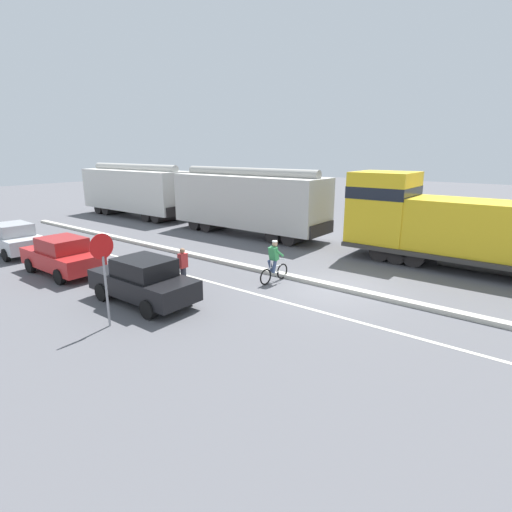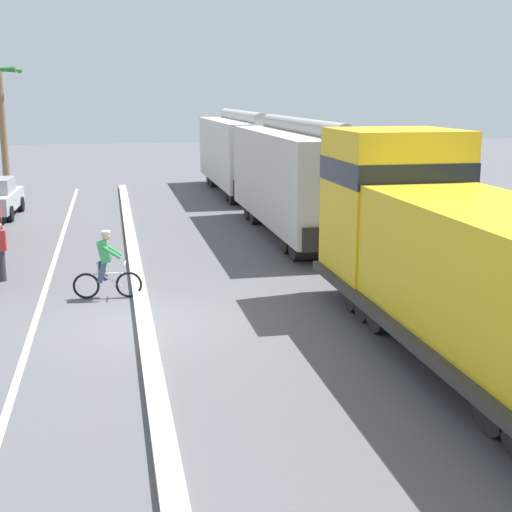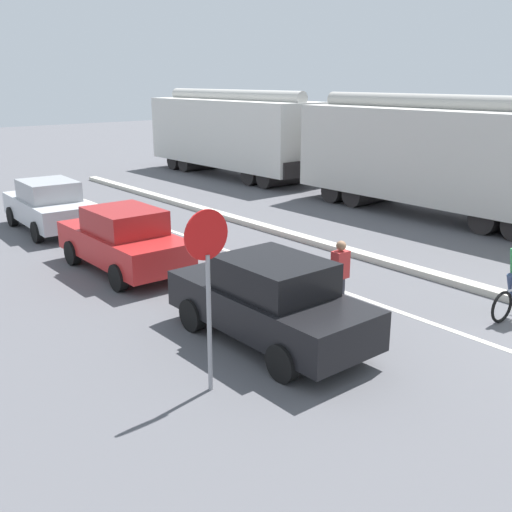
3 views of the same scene
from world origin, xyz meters
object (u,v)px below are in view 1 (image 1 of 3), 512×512
(hopper_car_middle, at_px, (135,191))
(parked_car_silver, at_px, (13,239))
(cyclist, at_px, (274,263))
(hopper_car_lead, at_px, (248,202))
(parked_car_black, at_px, (143,280))
(parked_car_red, at_px, (62,256))
(pedestrian_by_cars, at_px, (183,268))
(locomotive, at_px, (460,229))
(stop_sign, at_px, (103,262))

(hopper_car_middle, bearing_deg, parked_car_silver, -155.35)
(cyclist, bearing_deg, hopper_car_lead, 45.08)
(parked_car_black, bearing_deg, parked_car_red, 90.43)
(cyclist, xyz_separation_m, pedestrian_by_cars, (-2.81, 2.28, 0.03))
(parked_car_red, bearing_deg, parked_car_silver, 88.31)
(hopper_car_lead, xyz_separation_m, parked_car_red, (-11.46, 1.08, -1.26))
(parked_car_black, height_order, parked_car_red, same)
(parked_car_black, bearing_deg, parked_car_silver, 89.39)
(locomotive, height_order, parked_car_red, locomotive)
(parked_car_red, height_order, parked_car_silver, same)
(locomotive, height_order, pedestrian_by_cars, locomotive)
(hopper_car_lead, bearing_deg, stop_sign, -158.48)
(cyclist, bearing_deg, parked_car_red, 120.87)
(parked_car_silver, bearing_deg, stop_sign, -99.69)
(locomotive, xyz_separation_m, pedestrian_by_cars, (-9.58, 7.65, -0.95))
(locomotive, bearing_deg, pedestrian_by_cars, 141.36)
(hopper_car_middle, xyz_separation_m, cyclist, (-6.76, -18.38, -1.26))
(parked_car_silver, bearing_deg, parked_car_black, -90.61)
(locomotive, xyz_separation_m, parked_car_black, (-11.42, 7.66, -0.98))
(parked_car_red, bearing_deg, parked_car_black, -89.57)
(locomotive, relative_size, parked_car_black, 2.76)
(parked_car_red, bearing_deg, pedestrian_by_cars, -71.32)
(hopper_car_middle, xyz_separation_m, parked_car_silver, (-11.30, -5.19, -1.26))
(locomotive, height_order, hopper_car_lead, locomotive)
(hopper_car_lead, xyz_separation_m, pedestrian_by_cars, (-9.58, -4.50, -1.23))
(locomotive, bearing_deg, parked_car_red, 130.90)
(hopper_car_lead, distance_m, parked_car_silver, 13.06)
(hopper_car_middle, xyz_separation_m, parked_car_black, (-11.42, -16.09, -1.26))
(parked_car_black, distance_m, parked_car_red, 5.57)
(hopper_car_middle, bearing_deg, hopper_car_lead, -90.00)
(parked_car_black, relative_size, parked_car_red, 1.00)
(parked_car_silver, bearing_deg, hopper_car_middle, 24.65)
(locomotive, height_order, parked_car_black, locomotive)
(hopper_car_middle, relative_size, pedestrian_by_cars, 6.54)
(hopper_car_lead, bearing_deg, locomotive, -90.00)
(hopper_car_lead, distance_m, cyclist, 9.66)
(locomotive, relative_size, parked_car_red, 2.76)
(hopper_car_middle, xyz_separation_m, stop_sign, (-13.29, -16.84, -0.05))
(hopper_car_middle, distance_m, pedestrian_by_cars, 18.77)
(cyclist, bearing_deg, parked_car_black, 153.81)
(locomotive, height_order, stop_sign, locomotive)
(parked_car_red, distance_m, cyclist, 9.16)
(locomotive, relative_size, stop_sign, 4.03)
(parked_car_black, height_order, cyclist, cyclist)
(parked_car_black, bearing_deg, hopper_car_middle, 54.64)
(parked_car_black, relative_size, pedestrian_by_cars, 2.60)
(cyclist, bearing_deg, hopper_car_middle, 69.80)
(hopper_car_lead, xyz_separation_m, hopper_car_middle, (0.00, 11.60, 0.00))
(hopper_car_middle, distance_m, parked_car_black, 19.77)
(stop_sign, bearing_deg, parked_car_black, 21.82)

